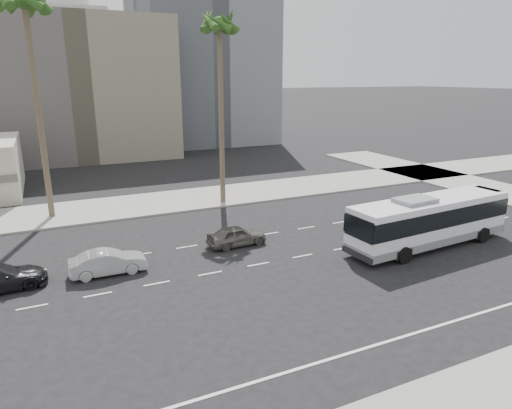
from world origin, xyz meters
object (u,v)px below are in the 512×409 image
palm_near (219,28)px  palm_mid (25,7)px  car_b (108,262)px  car_a (237,236)px  city_bus (430,220)px

palm_near → palm_mid: (-13.63, 1.61, 0.94)m
car_b → palm_near: palm_near is taller
car_a → palm_mid: palm_mid is taller
car_b → palm_near: size_ratio=0.26×
car_b → palm_mid: 19.40m
car_b → palm_mid: palm_mid is taller
car_b → palm_near: bearing=-44.2°
car_a → palm_mid: size_ratio=0.23×
city_bus → palm_near: bearing=114.7°
car_a → car_b: size_ratio=0.94×
palm_near → palm_mid: size_ratio=0.93×
car_a → car_b: (-8.18, -1.02, 0.02)m
city_bus → palm_near: palm_near is taller
car_b → palm_mid: size_ratio=0.24×
car_b → palm_mid: (-2.60, 12.56, 14.55)m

